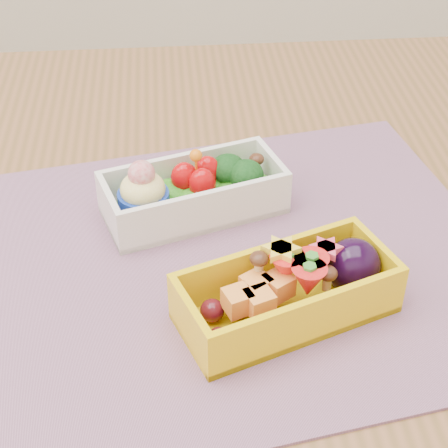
{
  "coord_description": "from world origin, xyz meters",
  "views": [
    {
      "loc": [
        -0.02,
        -0.5,
        1.15
      ],
      "look_at": [
        0.02,
        -0.03,
        0.79
      ],
      "focal_mm": 59.67,
      "sensor_mm": 36.0,
      "label": 1
    }
  ],
  "objects": [
    {
      "name": "table",
      "position": [
        0.0,
        0.0,
        0.65
      ],
      "size": [
        1.2,
        0.8,
        0.75
      ],
      "color": "brown",
      "rests_on": "ground"
    },
    {
      "name": "bento_white",
      "position": [
        -0.0,
        0.04,
        0.77
      ],
      "size": [
        0.17,
        0.11,
        0.07
      ],
      "rotation": [
        0.0,
        0.0,
        0.31
      ],
      "color": "silver",
      "rests_on": "placemat"
    },
    {
      "name": "placemat",
      "position": [
        0.01,
        -0.04,
        0.75
      ],
      "size": [
        0.53,
        0.44,
        0.0
      ],
      "primitive_type": "cube",
      "rotation": [
        0.0,
        0.0,
        0.18
      ],
      "color": "gray",
      "rests_on": "table"
    },
    {
      "name": "bento_yellow",
      "position": [
        0.07,
        -0.1,
        0.78
      ],
      "size": [
        0.18,
        0.12,
        0.05
      ],
      "rotation": [
        0.0,
        0.0,
        0.36
      ],
      "color": "yellow",
      "rests_on": "placemat"
    }
  ]
}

